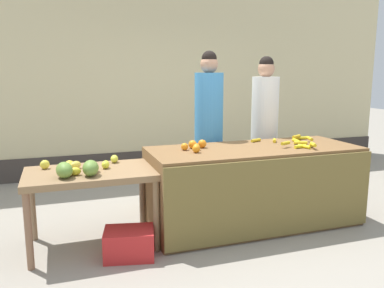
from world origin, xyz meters
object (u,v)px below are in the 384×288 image
at_px(produce_sack, 158,187).
at_px(vendor_woman_blue_shirt, 209,130).
at_px(vendor_woman_white_shirt, 264,129).
at_px(produce_crate, 129,243).

bearing_deg(produce_sack, vendor_woman_blue_shirt, -14.27).
height_order(vendor_woman_blue_shirt, vendor_woman_white_shirt, vendor_woman_blue_shirt).
relative_size(vendor_woman_blue_shirt, vendor_woman_white_shirt, 1.03).
distance_m(vendor_woman_white_shirt, produce_sack, 1.55).
bearing_deg(produce_sack, produce_crate, -115.19).
xyz_separation_m(vendor_woman_blue_shirt, produce_crate, (-1.17, -1.05, -0.82)).
bearing_deg(vendor_woman_blue_shirt, produce_sack, 165.73).
xyz_separation_m(vendor_woman_blue_shirt, vendor_woman_white_shirt, (0.79, 0.05, -0.03)).
height_order(vendor_woman_blue_shirt, produce_sack, vendor_woman_blue_shirt).
bearing_deg(vendor_woman_blue_shirt, vendor_woman_white_shirt, 3.99).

